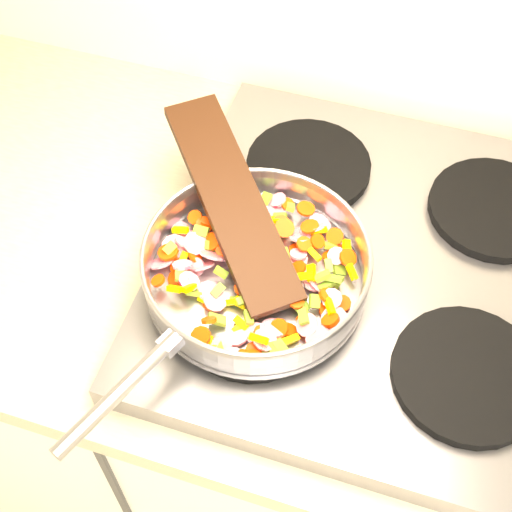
% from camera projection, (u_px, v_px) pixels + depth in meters
% --- Properties ---
extents(cooktop, '(0.60, 0.60, 0.04)m').
position_uv_depth(cooktop, '(377.00, 271.00, 1.01)').
color(cooktop, '#939399').
rests_on(cooktop, counter_top).
extents(grate_fl, '(0.19, 0.19, 0.02)m').
position_uv_depth(grate_fl, '(252.00, 316.00, 0.93)').
color(grate_fl, black).
rests_on(grate_fl, cooktop).
extents(grate_fr, '(0.19, 0.19, 0.02)m').
position_uv_depth(grate_fr, '(468.00, 375.00, 0.88)').
color(grate_fr, black).
rests_on(grate_fr, cooktop).
extents(grate_bl, '(0.19, 0.19, 0.02)m').
position_uv_depth(grate_bl, '(308.00, 166.00, 1.09)').
color(grate_bl, black).
rests_on(grate_bl, cooktop).
extents(grate_br, '(0.19, 0.19, 0.02)m').
position_uv_depth(grate_br, '(494.00, 209.00, 1.04)').
color(grate_br, black).
rests_on(grate_br, cooktop).
extents(saute_pan, '(0.34, 0.49, 0.06)m').
position_uv_depth(saute_pan, '(255.00, 267.00, 0.92)').
color(saute_pan, '#9E9EA5').
rests_on(saute_pan, grate_fl).
extents(vegetable_heap, '(0.29, 0.29, 0.05)m').
position_uv_depth(vegetable_heap, '(257.00, 268.00, 0.94)').
color(vegetable_heap, red).
rests_on(vegetable_heap, saute_pan).
extents(wooden_spatula, '(0.27, 0.31, 0.08)m').
position_uv_depth(wooden_spatula, '(231.00, 200.00, 0.96)').
color(wooden_spatula, black).
rests_on(wooden_spatula, saute_pan).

